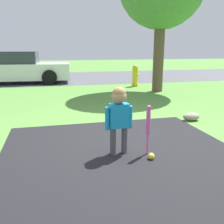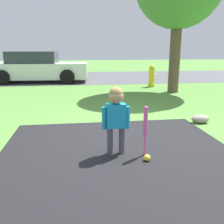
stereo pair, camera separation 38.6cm
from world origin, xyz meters
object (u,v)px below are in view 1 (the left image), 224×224
child (119,111)px  fire_hydrant (135,76)px  baseball_bat (148,123)px  sports_ball (151,156)px  parked_car (17,68)px

child → fire_hydrant: child is taller
baseball_bat → sports_ball: bearing=-94.2°
sports_ball → baseball_bat: bearing=85.8°
baseball_bat → sports_ball: (-0.01, -0.19, -0.42)m
fire_hydrant → baseball_bat: bearing=-107.4°
sports_ball → parked_car: parked_car is taller
fire_hydrant → child: bearing=-110.9°
baseball_bat → child: bearing=163.4°
child → baseball_bat: child is taller
parked_car → baseball_bat: bearing=-69.2°
child → sports_ball: 0.76m
baseball_bat → sports_ball: baseball_bat is taller
child → baseball_bat: (0.39, -0.12, -0.16)m
child → sports_ball: bearing=-39.4°
sports_ball → fire_hydrant: 6.90m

